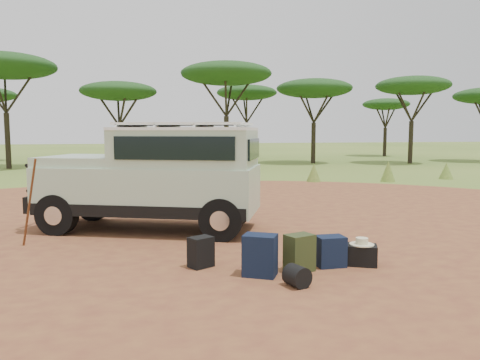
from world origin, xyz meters
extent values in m
plane|color=#537429|center=(0.00, 0.00, 0.00)|extent=(140.00, 140.00, 0.00)
cylinder|color=brown|center=(0.00, 0.00, 0.00)|extent=(23.00, 23.00, 0.01)
cone|color=#537429|center=(-3.00, 9.20, 0.35)|extent=(0.60, 0.60, 0.70)
cone|color=#537429|center=(0.00, 8.80, 0.45)|extent=(0.60, 0.60, 0.90)
cone|color=#537429|center=(3.00, 8.40, 0.40)|extent=(0.60, 0.60, 0.80)
cone|color=#537429|center=(6.00, 9.10, 0.38)|extent=(0.60, 0.60, 0.75)
cone|color=#537429|center=(9.00, 8.50, 0.42)|extent=(0.60, 0.60, 0.85)
cone|color=#537429|center=(12.00, 8.90, 0.35)|extent=(0.60, 0.60, 0.70)
cylinder|color=black|center=(-8.00, 19.00, 1.53)|extent=(0.28, 0.28, 3.06)
ellipsoid|color=#163714|center=(-8.00, 19.00, 5.58)|extent=(5.50, 5.50, 1.38)
cylinder|color=black|center=(-2.00, 18.20, 1.17)|extent=(0.28, 0.28, 2.34)
ellipsoid|color=#163714|center=(-2.00, 18.20, 4.26)|extent=(4.20, 4.20, 1.05)
cylinder|color=black|center=(4.00, 17.80, 1.46)|extent=(0.28, 0.28, 2.93)
ellipsoid|color=#163714|center=(4.00, 17.80, 5.33)|extent=(5.20, 5.20, 1.30)
cylinder|color=black|center=(10.00, 19.50, 1.30)|extent=(0.28, 0.28, 2.61)
ellipsoid|color=#163714|center=(10.00, 19.50, 4.76)|extent=(4.80, 4.80, 1.20)
cylinder|color=black|center=(16.00, 18.00, 1.35)|extent=(0.28, 0.28, 2.70)
ellipsoid|color=#163714|center=(16.00, 18.00, 4.92)|extent=(4.60, 4.60, 1.15)
cylinder|color=black|center=(7.00, 25.50, 1.35)|extent=(0.28, 0.28, 2.70)
ellipsoid|color=#163714|center=(7.00, 25.50, 4.92)|extent=(4.50, 4.50, 1.12)
cylinder|color=black|center=(19.00, 26.50, 1.17)|extent=(0.28, 0.28, 2.34)
ellipsoid|color=#163714|center=(19.00, 26.50, 4.26)|extent=(3.80, 3.80, 0.95)
cube|color=#AAC1A5|center=(-0.79, 1.03, 0.88)|extent=(4.79, 3.31, 0.94)
cube|color=black|center=(-0.79, 1.03, 0.53)|extent=(4.72, 3.32, 0.24)
cube|color=#AAC1A5|center=(-0.05, 0.74, 1.72)|extent=(3.20, 2.63, 0.74)
cube|color=white|center=(-0.05, 0.74, 2.12)|extent=(3.21, 2.66, 0.06)
cube|color=white|center=(-0.05, 0.74, 2.21)|extent=(2.96, 2.48, 0.05)
cube|color=#AAC1A5|center=(-2.09, 1.54, 1.45)|extent=(2.15, 2.19, 0.20)
cube|color=black|center=(-1.31, 1.24, 1.75)|extent=(0.70, 1.45, 0.52)
cube|color=black|center=(-0.37, -0.09, 1.75)|extent=(2.19, 0.89, 0.44)
cube|color=black|center=(0.28, 1.57, 1.75)|extent=(2.19, 0.89, 0.44)
cube|color=black|center=(1.25, 0.24, 1.72)|extent=(0.58, 1.37, 0.41)
cube|color=black|center=(-2.90, 1.86, 0.59)|extent=(0.78, 1.71, 0.33)
cylinder|color=black|center=(-3.01, 1.91, 1.38)|extent=(0.53, 1.21, 0.07)
cylinder|color=black|center=(-3.01, 1.91, 0.86)|extent=(0.53, 1.21, 0.07)
cylinder|color=silver|center=(-3.13, 1.66, 1.18)|extent=(0.14, 0.23, 0.22)
cylinder|color=silver|center=(-2.93, 2.17, 1.18)|extent=(0.14, 0.23, 0.22)
cube|color=white|center=(-2.98, 1.89, 0.71)|extent=(0.19, 0.40, 0.12)
cylinder|color=black|center=(-0.92, 2.01, 1.64)|extent=(0.10, 0.10, 0.81)
cylinder|color=black|center=(-2.63, 0.91, 0.41)|extent=(0.87, 0.56, 0.83)
cylinder|color=black|center=(-2.05, 2.38, 0.41)|extent=(0.87, 0.56, 0.83)
cylinder|color=black|center=(0.48, -0.32, 0.41)|extent=(0.87, 0.56, 0.83)
cylinder|color=black|center=(1.06, 1.16, 0.41)|extent=(0.87, 0.56, 0.83)
cylinder|color=brown|center=(-2.92, -0.05, 0.80)|extent=(0.38, 0.34, 1.60)
cube|color=black|center=(-0.12, -1.93, 0.24)|extent=(0.43, 0.39, 0.47)
cube|color=#101C32|center=(0.65, -2.55, 0.30)|extent=(0.56, 0.51, 0.61)
cube|color=#2F3D1C|center=(1.28, -2.45, 0.28)|extent=(0.48, 0.41, 0.56)
cube|color=#101C32|center=(1.83, -2.32, 0.24)|extent=(0.43, 0.32, 0.48)
cube|color=black|center=(2.33, -2.36, 0.16)|extent=(0.55, 0.49, 0.32)
cylinder|color=black|center=(1.02, -3.10, 0.15)|extent=(0.37, 0.37, 0.29)
cylinder|color=beige|center=(2.33, -2.36, 0.33)|extent=(0.37, 0.37, 0.02)
cylinder|color=beige|center=(2.33, -2.36, 0.39)|extent=(0.19, 0.19, 0.09)
camera|label=1|loc=(-1.02, -8.86, 2.08)|focal=35.00mm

